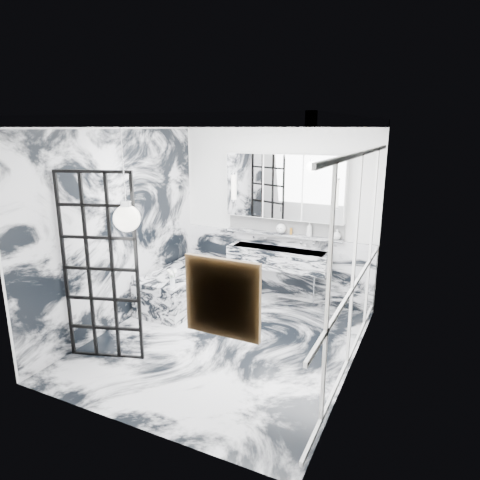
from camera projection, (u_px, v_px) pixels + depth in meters
The scene contains 25 objects.
floor at pixel (224, 342), 5.55m from camera, with size 3.60×3.60×0.00m, color silver.
ceiling at pixel (222, 118), 4.83m from camera, with size 3.60×3.60×0.00m, color white.
wall_back at pixel (276, 212), 6.76m from camera, with size 3.60×3.60×0.00m, color white.
wall_front at pixel (124, 286), 3.62m from camera, with size 3.60×3.60×0.00m, color white.
wall_left at pixel (120, 225), 5.86m from camera, with size 3.60×3.60×0.00m, color white.
wall_right at pixel (357, 254), 4.52m from camera, with size 3.60×3.60×0.00m, color white.
marble_clad_back at pixel (274, 265), 6.96m from camera, with size 3.18×0.05×1.05m, color silver.
marble_clad_left at pixel (121, 230), 5.87m from camera, with size 0.02×3.56×2.68m, color silver.
panel_molding at pixel (354, 263), 4.55m from camera, with size 0.03×3.40×2.30m, color white.
soap_bottle_a at pixel (309, 229), 6.49m from camera, with size 0.09×0.09×0.22m, color #8C5919.
soap_bottle_b at pixel (331, 233), 6.35m from camera, with size 0.07×0.08×0.17m, color #4C4C51.
soap_bottle_c at pixel (337, 234), 6.32m from camera, with size 0.12×0.12×0.15m, color silver.
face_pot at pixel (281, 229), 6.69m from camera, with size 0.16×0.16×0.16m, color white.
amber_bottle at pixel (291, 231), 6.63m from camera, with size 0.04×0.04×0.10m, color #8C5919.
flower_vase at pixel (173, 281), 5.98m from camera, with size 0.07×0.07×0.12m, color silver.
crittall_door at pixel (100, 269), 4.93m from camera, with size 0.88×0.04×2.23m, color black, non-canonical shape.
artwork at pixel (222, 298), 3.26m from camera, with size 0.53×0.05×0.53m, color #C59214.
pendant_light at pixel (127, 218), 3.99m from camera, with size 0.25×0.25×0.25m, color white.
trough_sink at pixel (279, 258), 6.65m from camera, with size 1.60×0.45×0.30m, color silver.
ledge at pixel (283, 235), 6.71m from camera, with size 1.90×0.14×0.04m, color silver.
subway_tile at pixel (284, 225), 6.73m from camera, with size 1.90×0.03×0.23m, color white.
mirror_cabinet at pixel (284, 187), 6.52m from camera, with size 1.90×0.16×1.00m, color white.
sconce_left at pixel (233, 187), 6.79m from camera, with size 0.07×0.07×0.40m, color white.
sconce_right at pixel (336, 194), 6.11m from camera, with size 0.07×0.07×0.40m, color white.
bathtub at pixel (184, 286), 6.75m from camera, with size 0.75×1.65×0.55m, color silver.
Camera 1 is at (2.36, -4.44, 2.70)m, focal length 32.00 mm.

